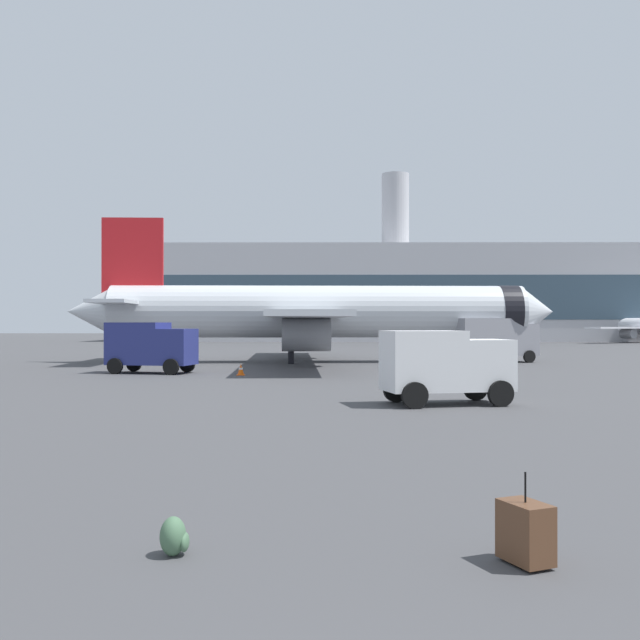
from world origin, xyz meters
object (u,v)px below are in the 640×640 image
object	(u,v)px
airplane_at_gate	(315,312)
traveller_backpack	(174,537)
service_truck	(151,345)
fuel_truck	(493,338)
safety_cone_mid	(241,370)
cargo_van	(445,363)
safety_cone_near	(448,366)
rolling_suitcase	(525,532)

from	to	relation	value
airplane_at_gate	traveller_backpack	xyz separation A→B (m)	(-1.21, -44.59, -3.42)
service_truck	fuel_truck	size ratio (longest dim) A/B	0.80
fuel_truck	safety_cone_mid	world-z (taller)	fuel_truck
cargo_van	fuel_truck	bearing A→B (deg)	73.65
service_truck	cargo_van	distance (m)	21.33
traveller_backpack	safety_cone_mid	bearing A→B (deg)	94.98
fuel_truck	safety_cone_near	bearing A→B (deg)	-116.20
safety_cone_mid	rolling_suitcase	bearing A→B (deg)	-77.53
rolling_suitcase	traveller_backpack	distance (m)	4.25
fuel_truck	cargo_van	size ratio (longest dim) A/B	1.36
airplane_at_gate	traveller_backpack	size ratio (longest dim) A/B	74.41
fuel_truck	service_truck	bearing A→B (deg)	-152.51
safety_cone_near	rolling_suitcase	distance (m)	34.75
fuel_truck	safety_cone_near	xyz separation A→B (m)	(-5.01, -10.19, -1.42)
airplane_at_gate	cargo_van	size ratio (longest dim) A/B	7.57
fuel_truck	rolling_suitcase	size ratio (longest dim) A/B	5.85
cargo_van	safety_cone_mid	size ratio (longest dim) A/B	7.45
airplane_at_gate	safety_cone_near	xyz separation A→B (m)	(7.94, -10.51, -3.30)
airplane_at_gate	service_truck	distance (m)	15.21
service_truck	safety_cone_mid	size ratio (longest dim) A/B	8.13
safety_cone_mid	traveller_backpack	bearing A→B (deg)	-85.02
fuel_truck	rolling_suitcase	xyz separation A→B (m)	(-9.94, -44.59, -1.38)
airplane_at_gate	rolling_suitcase	bearing A→B (deg)	-86.16
service_truck	safety_cone_mid	world-z (taller)	service_truck
safety_cone_mid	safety_cone_near	bearing A→B (deg)	14.36
fuel_truck	airplane_at_gate	bearing A→B (deg)	178.56
safety_cone_near	safety_cone_mid	distance (m)	12.24
rolling_suitcase	safety_cone_near	bearing A→B (deg)	81.85
service_truck	rolling_suitcase	bearing A→B (deg)	-69.61
cargo_van	safety_cone_near	size ratio (longest dim) A/B	6.54
service_truck	safety_cone_near	size ratio (longest dim) A/B	7.14
safety_cone_near	service_truck	bearing A→B (deg)	-175.44
safety_cone_mid	service_truck	bearing A→B (deg)	162.70
fuel_truck	cargo_van	bearing A→B (deg)	-106.35
service_truck	fuel_truck	xyz separation A→B (m)	(22.22, 11.56, 0.16)
airplane_at_gate	safety_cone_near	world-z (taller)	airplane_at_gate
service_truck	safety_cone_near	distance (m)	17.30
service_truck	fuel_truck	world-z (taller)	fuel_truck
rolling_suitcase	airplane_at_gate	bearing A→B (deg)	93.84
airplane_at_gate	rolling_suitcase	size ratio (longest dim) A/B	32.47
cargo_van	rolling_suitcase	xyz separation A→B (m)	(-1.87, -17.06, -1.06)
service_truck	rolling_suitcase	distance (m)	35.26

